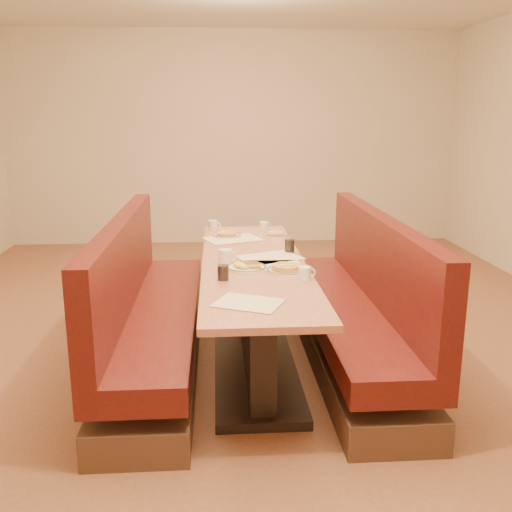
{
  "coord_description": "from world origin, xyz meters",
  "views": [
    {
      "loc": [
        -0.25,
        -3.77,
        1.73
      ],
      "look_at": [
        0.0,
        -0.25,
        0.85
      ],
      "focal_mm": 40.0,
      "sensor_mm": 36.0,
      "label": 1
    }
  ],
  "objects": [
    {
      "name": "booth_right",
      "position": [
        0.73,
        0.0,
        0.36
      ],
      "size": [
        0.55,
        2.5,
        1.05
      ],
      "color": "#4C3326",
      "rests_on": "ground"
    },
    {
      "name": "coffee_mug_a",
      "position": [
        0.28,
        -0.48,
        0.79
      ],
      "size": [
        0.11,
        0.08,
        0.08
      ],
      "rotation": [
        0.0,
        0.0,
        0.22
      ],
      "color": "white",
      "rests_on": "diner_table"
    },
    {
      "name": "diner_table",
      "position": [
        0.0,
        0.0,
        0.37
      ],
      "size": [
        0.7,
        2.5,
        0.75
      ],
      "color": "black",
      "rests_on": "ground"
    },
    {
      "name": "pancake_plate",
      "position": [
        0.19,
        -0.29,
        0.77
      ],
      "size": [
        0.25,
        0.25,
        0.06
      ],
      "rotation": [
        0.0,
        0.0,
        0.36
      ],
      "color": "white",
      "rests_on": "diner_table"
    },
    {
      "name": "eggs_plate",
      "position": [
        -0.06,
        -0.2,
        0.77
      ],
      "size": [
        0.26,
        0.26,
        0.05
      ],
      "rotation": [
        0.0,
        0.0,
        -0.01
      ],
      "color": "white",
      "rests_on": "diner_table"
    },
    {
      "name": "soda_tumbler_mid",
      "position": [
        0.28,
        0.25,
        0.8
      ],
      "size": [
        0.07,
        0.07,
        0.1
      ],
      "color": "black",
      "rests_on": "diner_table"
    },
    {
      "name": "room_envelope",
      "position": [
        0.0,
        0.0,
        1.93
      ],
      "size": [
        6.04,
        8.04,
        2.82
      ],
      "color": "beige",
      "rests_on": "ground"
    },
    {
      "name": "placemat_near_right",
      "position": [
        0.12,
        -0.13,
        0.75
      ],
      "size": [
        0.37,
        0.28,
        0.0
      ],
      "primitive_type": "cube",
      "rotation": [
        0.0,
        0.0,
        -0.02
      ],
      "color": "beige",
      "rests_on": "diner_table"
    },
    {
      "name": "coffee_mug_d",
      "position": [
        -0.28,
        1.1,
        0.79
      ],
      "size": [
        0.11,
        0.08,
        0.09
      ],
      "rotation": [
        0.0,
        0.0,
        -0.29
      ],
      "color": "white",
      "rests_on": "diner_table"
    },
    {
      "name": "booth_left",
      "position": [
        -0.73,
        0.0,
        0.36
      ],
      "size": [
        0.55,
        2.5,
        1.05
      ],
      "color": "#4C3326",
      "rests_on": "ground"
    },
    {
      "name": "soda_tumbler_near",
      "position": [
        -0.21,
        -0.44,
        0.8
      ],
      "size": [
        0.07,
        0.07,
        0.09
      ],
      "color": "black",
      "rests_on": "diner_table"
    },
    {
      "name": "coffee_mug_c",
      "position": [
        0.16,
        1.03,
        0.79
      ],
      "size": [
        0.1,
        0.07,
        0.08
      ],
      "rotation": [
        0.0,
        0.0,
        0.33
      ],
      "color": "white",
      "rests_on": "diner_table"
    },
    {
      "name": "placemat_near_left",
      "position": [
        -0.09,
        -0.89,
        0.75
      ],
      "size": [
        0.42,
        0.38,
        0.0
      ],
      "primitive_type": "cube",
      "rotation": [
        0.0,
        0.0,
        -0.43
      ],
      "color": "beige",
      "rests_on": "diner_table"
    },
    {
      "name": "placemat_far_right",
      "position": [
        0.12,
        0.08,
        0.75
      ],
      "size": [
        0.5,
        0.45,
        0.0
      ],
      "primitive_type": "cube",
      "rotation": [
        0.0,
        0.0,
        0.42
      ],
      "color": "beige",
      "rests_on": "diner_table"
    },
    {
      "name": "coffee_mug_b",
      "position": [
        -0.19,
        -0.04,
        0.8
      ],
      "size": [
        0.13,
        0.09,
        0.1
      ],
      "rotation": [
        0.0,
        0.0,
        0.13
      ],
      "color": "white",
      "rests_on": "diner_table"
    },
    {
      "name": "ground",
      "position": [
        0.0,
        0.0,
        0.0
      ],
      "size": [
        8.0,
        8.0,
        0.0
      ],
      "primitive_type": "plane",
      "color": "#9E6647",
      "rests_on": "ground"
    },
    {
      "name": "extra_plate_far",
      "position": [
        -0.17,
        0.82,
        0.77
      ],
      "size": [
        0.24,
        0.24,
        0.05
      ],
      "rotation": [
        0.0,
        0.0,
        -0.09
      ],
      "color": "white",
      "rests_on": "diner_table"
    },
    {
      "name": "placemat_far_left",
      "position": [
        -0.12,
        0.71,
        0.75
      ],
      "size": [
        0.51,
        0.45,
        0.0
      ],
      "primitive_type": "cube",
      "rotation": [
        0.0,
        0.0,
        0.37
      ],
      "color": "beige",
      "rests_on": "diner_table"
    },
    {
      "name": "extra_plate_mid",
      "position": [
        0.23,
        0.81,
        0.76
      ],
      "size": [
        0.21,
        0.21,
        0.04
      ],
      "rotation": [
        0.0,
        0.0,
        0.4
      ],
      "color": "white",
      "rests_on": "diner_table"
    }
  ]
}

